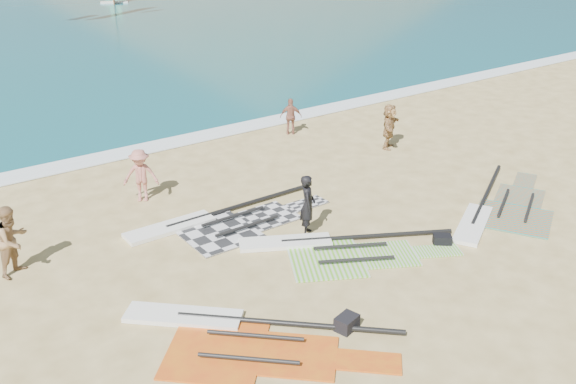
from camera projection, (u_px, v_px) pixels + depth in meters
ground at (386, 279)px, 16.12m from camera, size 300.00×300.00×0.00m
surf_line at (169, 144)px, 25.24m from camera, size 300.00×1.20×0.04m
rig_grey at (217, 223)px, 18.88m from camera, size 6.34×2.48×0.20m
rig_green at (332, 249)px, 17.44m from camera, size 5.54×4.21×0.20m
rig_orange at (498, 211)px, 19.60m from camera, size 6.16×4.27×0.20m
rig_red at (234, 335)px, 13.94m from camera, size 5.12×5.48×0.20m
gear_bag_near at (347, 323)px, 14.16m from camera, size 0.60×0.50×0.33m
gear_bag_far at (442, 240)px, 17.71m from camera, size 0.59×0.57×0.29m
person_wetsuit at (308, 205)px, 18.01m from camera, size 0.73×0.78×1.79m
beachgoer_left at (13, 240)px, 16.04m from camera, size 1.14×1.08×1.86m
beachgoer_mid at (141, 175)px, 20.09m from camera, size 1.28×1.13×1.72m
beachgoer_back at (291, 116)px, 26.07m from camera, size 0.93×0.80×1.50m
beachgoer_right at (389, 126)px, 24.52m from camera, size 1.61×1.37×1.75m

